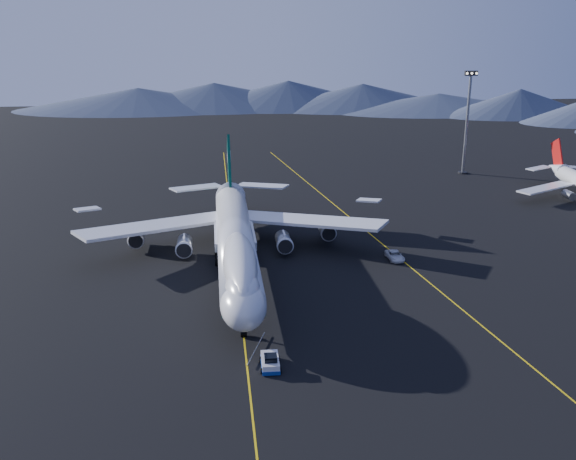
{
  "coord_description": "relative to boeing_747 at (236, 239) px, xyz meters",
  "views": [
    {
      "loc": [
        -3.28,
        -109.1,
        42.81
      ],
      "look_at": [
        9.88,
        3.38,
        6.0
      ],
      "focal_mm": 40.0,
      "sensor_mm": 36.0,
      "label": 1
    }
  ],
  "objects": [
    {
      "name": "boeing_747",
      "position": [
        0.0,
        0.0,
        0.0
      ],
      "size": [
        59.62,
        72.43,
        19.37
      ],
      "color": "silver",
      "rests_on": "ground"
    },
    {
      "name": "pushback_tug",
      "position": [
        3.0,
        -35.47,
        -5.18
      ],
      "size": [
        2.78,
        4.72,
        2.03
      ],
      "rotation": [
        0.0,
        0.0,
        -0.02
      ],
      "color": "silver",
      "rests_on": "ground"
    },
    {
      "name": "floodlight_mast",
      "position": [
        69.91,
        69.8,
        9.23
      ],
      "size": [
        3.67,
        2.75,
        29.69
      ],
      "rotation": [
        0.0,
        0.0,
        -0.03
      ],
      "color": "black",
      "rests_on": "ground"
    },
    {
      "name": "taxiway_line_main",
      "position": [
        -0.0,
        -0.03,
        -5.8
      ],
      "size": [
        0.25,
        220.0,
        0.01
      ],
      "primitive_type": "cube",
      "color": "yellow",
      "rests_on": "ground"
    },
    {
      "name": "ground",
      "position": [
        -0.0,
        -0.03,
        -5.81
      ],
      "size": [
        500.0,
        500.0,
        0.0
      ],
      "primitive_type": "plane",
      "color": "black",
      "rests_on": "ground"
    },
    {
      "name": "taxiway_line_side",
      "position": [
        30.0,
        9.97,
        -5.8
      ],
      "size": [
        28.08,
        198.09,
        0.01
      ],
      "primitive_type": "cube",
      "rotation": [
        0.0,
        0.0,
        0.14
      ],
      "color": "yellow",
      "rests_on": "ground"
    },
    {
      "name": "service_van",
      "position": [
        30.0,
        1.36,
        -5.03
      ],
      "size": [
        2.84,
        5.77,
        1.58
      ],
      "primitive_type": "imported",
      "rotation": [
        0.0,
        0.0,
        0.04
      ],
      "color": "silver",
      "rests_on": "ground"
    }
  ]
}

